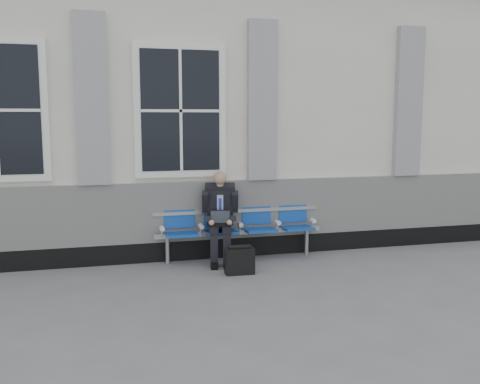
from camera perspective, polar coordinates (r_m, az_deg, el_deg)
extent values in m
plane|color=slate|center=(6.82, -7.27, -10.49)|extent=(70.00, 70.00, 0.00)
cube|color=silver|center=(9.96, -10.11, 7.51)|extent=(14.00, 4.00, 4.20)
cube|color=black|center=(8.19, -8.63, -6.30)|extent=(14.00, 0.10, 0.30)
cube|color=silver|center=(8.05, -8.71, -2.18)|extent=(14.00, 0.08, 0.90)
cube|color=#919497|center=(7.87, -15.56, 9.47)|extent=(0.45, 0.14, 2.40)
cube|color=#919497|center=(8.23, 2.37, 9.66)|extent=(0.45, 0.14, 2.40)
cube|color=#919497|center=(9.27, 17.51, 9.11)|extent=(0.45, 0.14, 2.40)
cube|color=white|center=(7.97, -6.40, 8.60)|extent=(1.35, 0.10, 1.95)
cube|color=black|center=(7.92, -6.35, 8.61)|extent=(1.15, 0.02, 1.75)
cube|color=#9EA0A3|center=(8.17, -0.07, -4.30)|extent=(2.60, 0.07, 0.07)
cube|color=#9EA0A3|center=(8.22, -0.28, -2.01)|extent=(2.60, 0.05, 0.05)
cylinder|color=#9EA0A3|center=(8.02, -7.74, -6.25)|extent=(0.06, 0.06, 0.39)
cylinder|color=#9EA0A3|center=(8.55, 7.11, -5.34)|extent=(0.06, 0.06, 0.39)
cube|color=#0B3E9C|center=(7.91, -6.26, -4.52)|extent=(0.46, 0.42, 0.07)
cube|color=#0B3E9C|center=(8.06, -6.51, -2.41)|extent=(0.46, 0.10, 0.40)
cube|color=#0B3E9C|center=(8.02, -2.00, -4.31)|extent=(0.46, 0.42, 0.07)
cube|color=#0B3E9C|center=(8.17, -2.34, -2.23)|extent=(0.46, 0.10, 0.40)
cube|color=#0B3E9C|center=(8.17, 2.12, -4.09)|extent=(0.46, 0.42, 0.07)
cube|color=#0B3E9C|center=(8.31, 1.71, -2.05)|extent=(0.46, 0.10, 0.40)
cube|color=#0B3E9C|center=(8.36, 6.07, -3.85)|extent=(0.46, 0.42, 0.07)
cube|color=#0B3E9C|center=(8.50, 5.60, -1.86)|extent=(0.46, 0.10, 0.40)
cylinder|color=white|center=(7.89, -8.32, -3.86)|extent=(0.07, 0.12, 0.07)
cylinder|color=white|center=(7.97, -4.17, -3.67)|extent=(0.07, 0.12, 0.07)
cylinder|color=white|center=(8.10, 0.02, -3.47)|extent=(0.07, 0.12, 0.07)
cylinder|color=white|center=(8.26, 4.06, -3.25)|extent=(0.07, 0.12, 0.07)
cylinder|color=white|center=(8.47, 7.78, -3.04)|extent=(0.07, 0.12, 0.07)
cube|color=black|center=(7.78, -2.76, -7.80)|extent=(0.15, 0.26, 0.08)
cube|color=black|center=(7.78, -1.38, -7.79)|extent=(0.15, 0.26, 0.08)
cube|color=black|center=(7.78, -2.77, -6.25)|extent=(0.13, 0.14, 0.47)
cube|color=black|center=(7.78, -1.40, -6.24)|extent=(0.13, 0.14, 0.47)
cube|color=black|center=(7.91, -2.78, -3.86)|extent=(0.21, 0.43, 0.13)
cube|color=black|center=(7.92, -1.45, -3.85)|extent=(0.21, 0.43, 0.13)
cube|color=black|center=(8.04, -2.14, -1.46)|extent=(0.44, 0.39, 0.58)
cube|color=#ABCFE0|center=(7.93, -2.13, -1.46)|extent=(0.11, 0.11, 0.33)
cube|color=#332BCC|center=(7.92, -2.13, -1.60)|extent=(0.06, 0.08, 0.27)
cube|color=black|center=(7.97, -2.15, 0.47)|extent=(0.48, 0.30, 0.13)
cylinder|color=tan|center=(7.92, -2.15, 0.89)|extent=(0.10, 0.10, 0.09)
sphere|color=tan|center=(7.85, -2.15, 1.51)|extent=(0.19, 0.19, 0.19)
cube|color=black|center=(7.94, -3.74, -1.05)|extent=(0.14, 0.28, 0.34)
cube|color=black|center=(7.94, -0.54, -1.03)|extent=(0.14, 0.28, 0.34)
cube|color=black|center=(7.81, -3.47, -2.84)|extent=(0.14, 0.30, 0.13)
cube|color=black|center=(7.82, -0.76, -2.82)|extent=(0.14, 0.30, 0.13)
sphere|color=tan|center=(7.69, -3.06, -3.29)|extent=(0.08, 0.08, 0.08)
sphere|color=tan|center=(7.69, -1.14, -3.28)|extent=(0.08, 0.08, 0.08)
cube|color=black|center=(7.77, -2.10, -3.51)|extent=(0.34, 0.27, 0.02)
cube|color=black|center=(7.86, -2.12, -2.67)|extent=(0.32, 0.14, 0.20)
cube|color=black|center=(7.85, -2.12, -2.68)|extent=(0.28, 0.12, 0.17)
cube|color=black|center=(7.45, -0.03, -7.41)|extent=(0.41, 0.19, 0.36)
cylinder|color=black|center=(7.40, -0.03, -5.90)|extent=(0.32, 0.08, 0.06)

